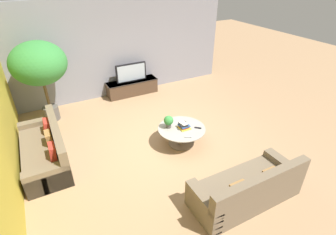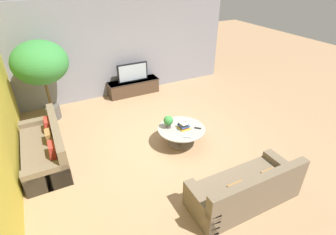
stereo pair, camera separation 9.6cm
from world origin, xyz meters
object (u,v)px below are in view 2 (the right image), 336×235
television (133,72)px  coffee_table (181,133)px  couch_by_wall (46,149)px  potted_plant_tabletop (168,121)px  potted_palm_tall (40,64)px  couch_near_entry (245,190)px  media_console (134,87)px

television → coffee_table: bearing=-89.5°
couch_by_wall → potted_plant_tabletop: (2.68, -0.66, 0.33)m
coffee_table → potted_palm_tall: size_ratio=0.51×
television → couch_by_wall: 3.78m
couch_by_wall → potted_palm_tall: bearing=170.1°
coffee_table → couch_near_entry: bearing=-86.0°
couch_near_entry → coffee_table: bearing=-86.0°
couch_by_wall → potted_plant_tabletop: couch_by_wall is taller
media_console → potted_palm_tall: bearing=-169.2°
media_console → television: (0.00, -0.00, 0.51)m
couch_by_wall → potted_palm_tall: size_ratio=0.98×
coffee_table → couch_by_wall: bearing=164.3°
potted_plant_tabletop → coffee_table: bearing=-33.7°
television → couch_near_entry: television is taller
television → couch_near_entry: bearing=-88.1°
couch_by_wall → potted_palm_tall: (0.33, 1.86, 1.30)m
media_console → couch_by_wall: 3.75m
television → potted_plant_tabletop: television is taller
potted_plant_tabletop → couch_by_wall: bearing=166.3°
television → potted_palm_tall: 2.77m
television → potted_palm_tall: size_ratio=0.46×
coffee_table → potted_palm_tall: potted_palm_tall is taller
couch_near_entry → potted_plant_tabletop: (-0.41, 2.26, 0.34)m
coffee_table → potted_plant_tabletop: potted_plant_tabletop is taller
media_console → couch_near_entry: bearing=-88.1°
media_console → couch_by_wall: (-2.92, -2.36, 0.04)m
coffee_table → potted_plant_tabletop: 0.44m
couch_by_wall → couch_near_entry: same height
couch_near_entry → potted_palm_tall: 5.67m
media_console → couch_near_entry: size_ratio=0.82×
media_console → couch_by_wall: size_ratio=0.78×
media_console → potted_palm_tall: potted_palm_tall is taller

